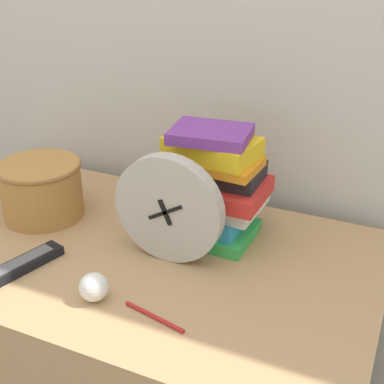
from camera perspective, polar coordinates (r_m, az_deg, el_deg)
wall_back at (r=1.41m, az=0.39°, el=18.78°), size 6.00×0.04×2.40m
desk at (r=1.47m, az=-6.26°, el=-17.90°), size 1.14×0.65×0.73m
desk_clock at (r=1.14m, az=-2.52°, el=-1.83°), size 0.25×0.04×0.25m
book_stack at (r=1.24m, az=2.32°, el=0.80°), size 0.24×0.20×0.27m
basket at (r=1.38m, az=-15.78°, el=0.44°), size 0.21×0.21×0.14m
tv_remote at (r=1.22m, az=-17.59°, el=-7.37°), size 0.09×0.19×0.02m
crumpled_paper_ball at (r=1.08m, az=-10.44°, el=-9.95°), size 0.06×0.06×0.06m
pen at (r=1.04m, az=-4.05°, el=-13.12°), size 0.14×0.04×0.01m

